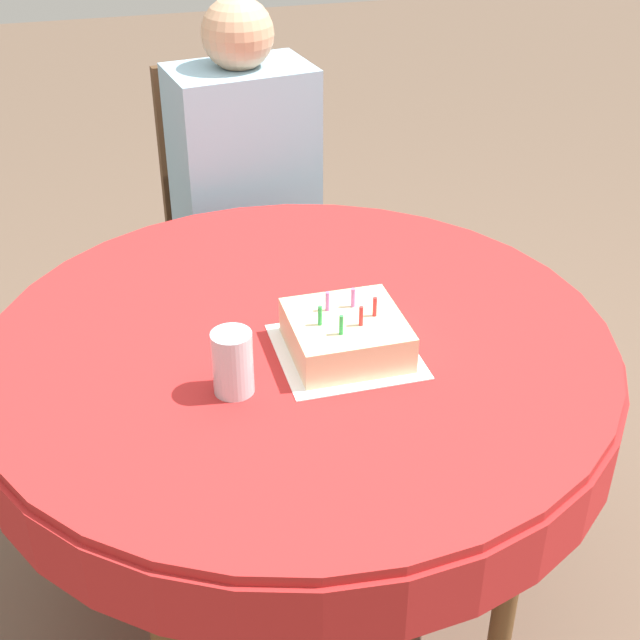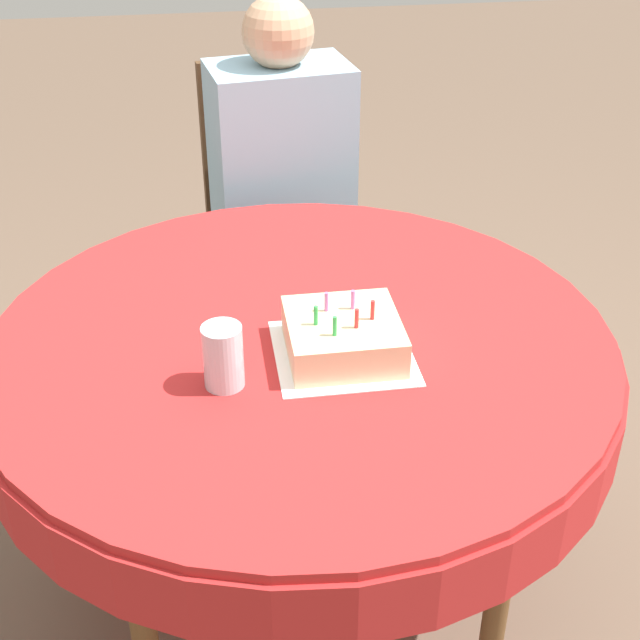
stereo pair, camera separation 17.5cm
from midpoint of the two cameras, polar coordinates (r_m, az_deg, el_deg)
ground_plane at (r=2.27m, az=1.25°, el=-16.58°), size 12.00×12.00×0.00m
dining_table at (r=1.84m, az=1.48°, el=-3.19°), size 1.28×1.28×0.73m
chair at (r=2.73m, az=-0.99°, el=6.28°), size 0.48×0.48×0.98m
person at (r=2.56m, az=-0.41°, el=9.40°), size 0.41×0.38×1.20m
napkin at (r=1.74m, az=4.37°, el=-2.19°), size 0.27×0.27×0.00m
birthday_cake at (r=1.71m, az=4.42°, el=-1.13°), size 0.22×0.22×0.11m
drinking_glass at (r=1.61m, az=-3.15°, el=-2.45°), size 0.07×0.07×0.12m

